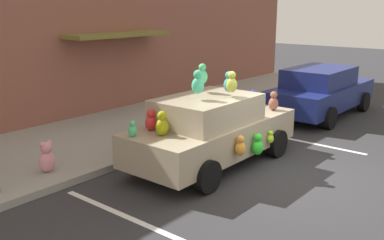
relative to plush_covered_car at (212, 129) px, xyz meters
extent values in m
plane|color=#2D2D30|center=(0.37, -1.65, -0.81)|extent=(60.00, 60.00, 0.00)
cube|color=gray|center=(0.37, 3.35, -0.73)|extent=(24.00, 4.00, 0.15)
cube|color=brown|center=(0.37, 5.50, 2.39)|extent=(24.00, 0.30, 6.40)
cube|color=olive|center=(1.75, 4.95, 1.74)|extent=(3.60, 1.10, 0.12)
cube|color=silver|center=(2.84, -0.65, -0.81)|extent=(0.12, 3.60, 0.01)
cube|color=silver|center=(-2.91, -0.65, -0.81)|extent=(0.12, 3.60, 0.01)
cube|color=tan|center=(0.05, 0.00, -0.17)|extent=(4.26, 1.71, 0.68)
cube|color=tan|center=(-0.16, 0.00, 0.45)|extent=(2.21, 1.51, 0.56)
cylinder|color=black|center=(1.37, 0.86, -0.49)|extent=(0.64, 0.22, 0.64)
cylinder|color=black|center=(1.37, -0.85, -0.49)|extent=(0.64, 0.22, 0.64)
cylinder|color=black|center=(-1.27, 0.86, -0.49)|extent=(0.64, 0.22, 0.64)
cylinder|color=black|center=(-1.27, -0.85, -0.49)|extent=(0.64, 0.22, 0.64)
ellipsoid|color=#2844B5|center=(1.75, 0.68, 0.32)|extent=(0.25, 0.20, 0.30)
sphere|color=#2844B5|center=(1.75, 0.68, 0.53)|extent=(0.16, 0.16, 0.16)
ellipsoid|color=#91533F|center=(1.75, -0.51, 0.33)|extent=(0.26, 0.22, 0.31)
sphere|color=#91533F|center=(1.75, -0.51, 0.55)|extent=(0.17, 0.17, 0.17)
ellipsoid|color=#30DC31|center=(0.33, -0.96, -0.31)|extent=(0.27, 0.22, 0.32)
sphere|color=#30DC31|center=(0.33, -0.96, -0.09)|extent=(0.17, 0.17, 0.17)
ellipsoid|color=#41BB8C|center=(-0.53, -0.02, 1.03)|extent=(0.28, 0.23, 0.33)
sphere|color=#41BB8C|center=(-0.53, -0.02, 1.26)|extent=(0.18, 0.18, 0.18)
ellipsoid|color=#47C17C|center=(-1.89, 0.47, 0.28)|extent=(0.18, 0.15, 0.21)
sphere|color=#47C17C|center=(-1.89, 0.47, 0.43)|extent=(0.11, 0.11, 0.11)
ellipsoid|color=#463EE3|center=(1.98, 0.22, 0.30)|extent=(0.22, 0.18, 0.26)
sphere|color=#463EE3|center=(1.98, 0.22, 0.48)|extent=(0.14, 0.14, 0.14)
ellipsoid|color=#A2AA3B|center=(0.04, -0.46, 1.01)|extent=(0.26, 0.21, 0.30)
sphere|color=#A2AA3B|center=(0.04, -0.46, 1.22)|extent=(0.16, 0.16, 0.16)
ellipsoid|color=#121FA6|center=(0.96, 0.18, 0.34)|extent=(0.28, 0.23, 0.33)
sphere|color=#121FA6|center=(0.96, 0.18, 0.57)|extent=(0.18, 0.18, 0.18)
ellipsoid|color=#DFE544|center=(1.81, 0.12, 0.27)|extent=(0.16, 0.13, 0.19)
sphere|color=#DFE544|center=(1.81, 0.12, 0.40)|extent=(0.10, 0.10, 0.10)
ellipsoid|color=olive|center=(0.18, 0.48, 1.03)|extent=(0.18, 0.15, 0.22)
sphere|color=olive|center=(0.18, 0.48, 1.19)|extent=(0.12, 0.12, 0.12)
ellipsoid|color=#6CE25C|center=(-0.88, -0.02, 0.30)|extent=(0.22, 0.18, 0.26)
sphere|color=#6CE25C|center=(-0.88, -0.02, 0.48)|extent=(0.14, 0.14, 0.14)
ellipsoid|color=#A9E72A|center=(0.94, -0.92, -0.27)|extent=(0.17, 0.14, 0.20)
sphere|color=#A9E72A|center=(0.94, -0.92, -0.13)|extent=(0.11, 0.11, 0.11)
ellipsoid|color=#4ED285|center=(0.14, 0.38, 1.08)|extent=(0.26, 0.21, 0.31)
sphere|color=#4ED285|center=(0.14, 0.38, 1.29)|extent=(0.16, 0.16, 0.16)
ellipsoid|color=teal|center=(0.16, -0.31, 0.98)|extent=(0.25, 0.21, 0.30)
sphere|color=teal|center=(0.16, -0.31, 1.19)|extent=(0.16, 0.16, 0.16)
ellipsoid|color=#9E9D11|center=(-1.47, 0.09, 0.34)|extent=(0.28, 0.23, 0.33)
sphere|color=#9E9D11|center=(-1.47, 0.09, 0.57)|extent=(0.18, 0.18, 0.18)
ellipsoid|color=red|center=(-1.36, 0.51, 0.32)|extent=(0.25, 0.20, 0.29)
sphere|color=red|center=(-1.36, 0.51, 0.52)|extent=(0.16, 0.16, 0.16)
ellipsoid|color=orange|center=(-0.33, -0.95, -0.17)|extent=(0.24, 0.20, 0.29)
sphere|color=orange|center=(-0.33, -0.95, 0.03)|extent=(0.16, 0.16, 0.16)
cube|color=navy|center=(5.84, 0.05, -0.17)|extent=(4.57, 1.79, 0.68)
cube|color=navy|center=(5.61, 0.05, 0.45)|extent=(2.38, 1.57, 0.56)
cylinder|color=black|center=(7.25, 0.94, -0.49)|extent=(0.64, 0.22, 0.64)
cylinder|color=black|center=(7.25, -0.85, -0.49)|extent=(0.64, 0.22, 0.64)
cylinder|color=black|center=(4.42, 0.94, -0.49)|extent=(0.64, 0.22, 0.64)
cylinder|color=black|center=(4.42, -0.85, -0.49)|extent=(0.64, 0.22, 0.64)
ellipsoid|color=pink|center=(-2.78, 2.04, -0.45)|extent=(0.34, 0.28, 0.42)
sphere|color=pink|center=(-2.78, 2.04, -0.15)|extent=(0.24, 0.24, 0.24)
sphere|color=pink|center=(-2.86, 2.04, -0.06)|extent=(0.10, 0.10, 0.10)
sphere|color=pink|center=(-2.70, 2.04, -0.06)|extent=(0.10, 0.10, 0.10)
camera|label=1|loc=(-7.35, -5.48, 2.58)|focal=41.07mm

